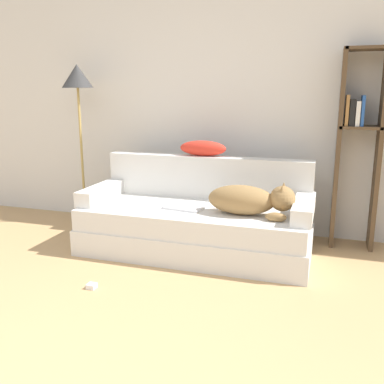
{
  "coord_description": "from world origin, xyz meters",
  "views": [
    {
      "loc": [
        1.07,
        -1.0,
        1.32
      ],
      "look_at": [
        0.05,
        2.16,
        0.54
      ],
      "focal_mm": 40.0,
      "sensor_mm": 36.0,
      "label": 1
    }
  ],
  "objects": [
    {
      "name": "couch_arm_left",
      "position": [
        -0.81,
        2.25,
        0.45
      ],
      "size": [
        0.15,
        0.65,
        0.13
      ],
      "color": "silver",
      "rests_on": "couch"
    },
    {
      "name": "throw_pillow",
      "position": [
        0.01,
        2.62,
        0.83
      ],
      "size": [
        0.42,
        0.15,
        0.14
      ],
      "color": "red",
      "rests_on": "couch_backrest"
    },
    {
      "name": "couch_arm_right",
      "position": [
        0.92,
        2.25,
        0.45
      ],
      "size": [
        0.15,
        0.65,
        0.13
      ],
      "color": "silver",
      "rests_on": "couch"
    },
    {
      "name": "laptop",
      "position": [
        -0.02,
        2.19,
        0.4
      ],
      "size": [
        0.34,
        0.24,
        0.02
      ],
      "rotation": [
        0.0,
        0.0,
        -0.14
      ],
      "color": "silver",
      "rests_on": "couch"
    },
    {
      "name": "power_adapter",
      "position": [
        -0.42,
        1.37,
        0.02
      ],
      "size": [
        0.06,
        0.06,
        0.03
      ],
      "color": "white",
      "rests_on": "ground_plane"
    },
    {
      "name": "floor_lamp",
      "position": [
        -1.24,
        2.65,
        1.34
      ],
      "size": [
        0.29,
        0.29,
        1.57
      ],
      "color": "tan",
      "rests_on": "ground_plane"
    },
    {
      "name": "wall_back",
      "position": [
        0.0,
        2.99,
        1.35
      ],
      "size": [
        8.14,
        0.06,
        2.7
      ],
      "color": "silver",
      "rests_on": "ground_plane"
    },
    {
      "name": "couch_backrest",
      "position": [
        0.05,
        2.6,
        0.57
      ],
      "size": [
        1.84,
        0.15,
        0.37
      ],
      "color": "silver",
      "rests_on": "couch"
    },
    {
      "name": "couch",
      "position": [
        0.05,
        2.25,
        0.19
      ],
      "size": [
        1.88,
        0.84,
        0.39
      ],
      "color": "silver",
      "rests_on": "ground_plane"
    },
    {
      "name": "dog",
      "position": [
        0.52,
        2.16,
        0.51
      ],
      "size": [
        0.67,
        0.29,
        0.26
      ],
      "color": "olive",
      "rests_on": "couch"
    },
    {
      "name": "bookshelf",
      "position": [
        1.3,
        2.81,
        0.93
      ],
      "size": [
        0.36,
        0.26,
        1.66
      ],
      "color": "#4C3823",
      "rests_on": "ground_plane"
    }
  ]
}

